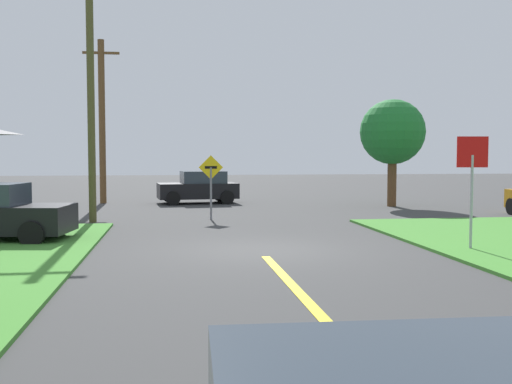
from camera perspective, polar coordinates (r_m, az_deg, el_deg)
name	(u,v)px	position (r m, az deg, el deg)	size (l,w,h in m)	color
ground_plane	(259,250)	(15.07, 0.34, -5.61)	(120.00, 120.00, 0.00)	#3B3B3B
lane_stripe_center	(357,355)	(7.46, 9.66, -15.14)	(0.20, 14.00, 0.01)	yellow
stop_sign	(472,170)	(15.67, 20.04, 1.96)	(0.76, 0.16, 2.86)	#9EA0A8
car_approaching_junction	(199,187)	(29.99, -5.50, 0.45)	(4.11, 2.52, 1.62)	black
utility_pole_mid	(91,92)	(22.08, -15.58, 9.22)	(1.80, 0.26, 8.97)	#4E4B26
utility_pole_far	(102,120)	(30.88, -14.57, 6.71)	(1.80, 0.32, 8.16)	brown
direction_sign	(211,180)	(22.17, -4.35, 1.18)	(0.91, 0.08, 2.41)	slate
oak_tree_left	(393,133)	(28.73, 12.98, 5.58)	(3.05, 3.05, 5.04)	brown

